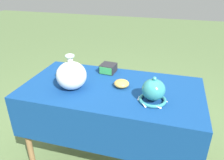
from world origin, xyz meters
name	(u,v)px	position (x,y,z in m)	size (l,w,h in m)	color
display_table	(111,98)	(0.00, -0.02, 0.69)	(1.31, 0.69, 0.77)	olive
vase_tall_bulbous	(71,75)	(-0.27, -0.10, 0.87)	(0.21, 0.21, 0.26)	white
vase_dome_bell	(153,92)	(0.31, -0.12, 0.84)	(0.19, 0.19, 0.18)	teal
mosaic_tile_box	(108,68)	(-0.10, 0.24, 0.81)	(0.13, 0.14, 0.07)	#232328
cup_wide_cobalt	(64,73)	(-0.41, 0.04, 0.81)	(0.11, 0.11, 0.07)	#3851A8
bowl_shallow_ochre	(122,84)	(0.07, 0.02, 0.80)	(0.11, 0.11, 0.05)	gold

